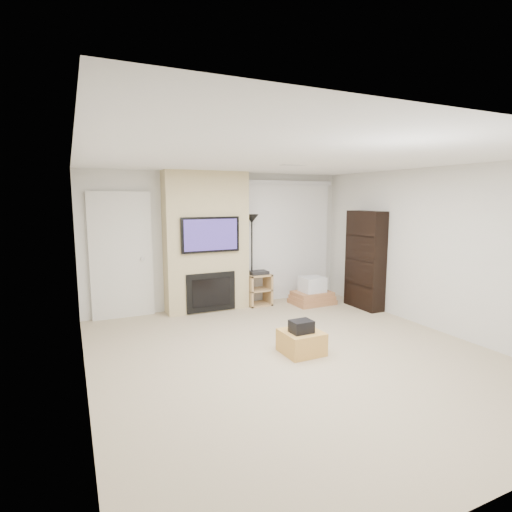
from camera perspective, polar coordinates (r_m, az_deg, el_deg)
name	(u,v)px	position (r m, az deg, el deg)	size (l,w,h in m)	color
floor	(295,355)	(5.38, 5.59, -13.91)	(5.00, 5.50, 0.00)	tan
ceiling	(298,159)	(5.01, 6.01, 13.62)	(5.00, 5.50, 0.00)	white
wall_back	(221,240)	(7.52, -5.02, 2.29)	(5.00, 2.50, 0.00)	silver
wall_left	(80,277)	(4.35, -23.82, -2.76)	(5.50, 2.50, 0.00)	silver
wall_right	(438,250)	(6.68, 24.54, 0.82)	(5.50, 2.50, 0.00)	silver
hvac_vent	(293,165)	(5.90, 5.31, 12.78)	(0.35, 0.18, 0.01)	silver
ottoman	(301,342)	(5.41, 6.50, -12.12)	(0.50, 0.50, 0.30)	gold
black_bag	(301,326)	(5.28, 6.49, -9.97)	(0.28, 0.22, 0.16)	black
fireplace_wall	(207,243)	(7.21, -7.06, 1.89)	(1.50, 0.47, 2.50)	tan
entry_door	(121,256)	(7.10, -18.67, -0.06)	(1.02, 0.11, 2.14)	silver
vertical_blinds	(287,236)	(8.06, 4.50, 2.86)	(1.98, 0.10, 2.37)	silver
floor_lamp	(252,234)	(7.48, -0.60, 3.16)	(0.26, 0.26, 1.73)	black
av_stand	(258,287)	(7.63, 0.33, -4.47)	(0.45, 0.38, 0.66)	tan
box_stack	(312,293)	(7.83, 8.03, -5.33)	(0.80, 0.61, 0.53)	#AF744A
bookshelf	(365,260)	(7.62, 15.33, -0.55)	(0.30, 0.80, 1.80)	black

